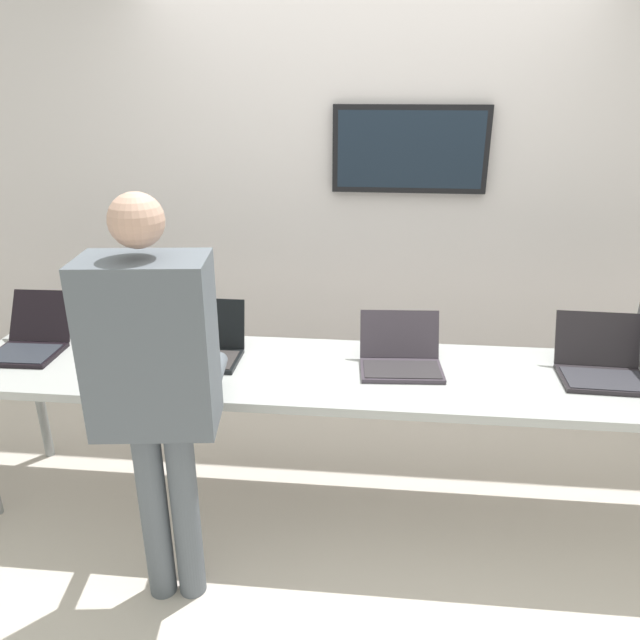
# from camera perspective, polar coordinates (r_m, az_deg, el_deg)

# --- Properties ---
(ground) EXTENTS (8.00, 8.00, 0.04)m
(ground) POSITION_cam_1_polar(r_m,az_deg,el_deg) (3.19, 2.60, -17.27)
(ground) COLOR beige
(back_wall) EXTENTS (8.00, 0.11, 2.71)m
(back_wall) POSITION_cam_1_polar(r_m,az_deg,el_deg) (3.66, 4.11, 11.89)
(back_wall) COLOR silver
(back_wall) RESTS_ON ground
(workbench) EXTENTS (3.64, 0.70, 0.75)m
(workbench) POSITION_cam_1_polar(r_m,az_deg,el_deg) (2.79, 2.85, -5.67)
(workbench) COLOR #A5A9A7
(workbench) RESTS_ON ground
(laptop_station_0) EXTENTS (0.33, 0.41, 0.25)m
(laptop_station_0) POSITION_cam_1_polar(r_m,az_deg,el_deg) (3.28, -25.82, -1.65)
(laptop_station_0) COLOR black
(laptop_station_0) RESTS_ON workbench
(laptop_station_1) EXTENTS (0.31, 0.31, 0.26)m
(laptop_station_1) POSITION_cam_1_polar(r_m,az_deg,el_deg) (2.93, -10.47, -2.42)
(laptop_station_1) COLOR black
(laptop_station_1) RESTS_ON workbench
(laptop_station_2) EXTENTS (0.39, 0.35, 0.23)m
(laptop_station_2) POSITION_cam_1_polar(r_m,az_deg,el_deg) (2.81, 7.71, -3.45)
(laptop_station_2) COLOR #3C343E
(laptop_station_2) RESTS_ON workbench
(laptop_station_3) EXTENTS (0.38, 0.36, 0.25)m
(laptop_station_3) POSITION_cam_1_polar(r_m,az_deg,el_deg) (2.98, 25.27, -3.83)
(laptop_station_3) COLOR #262226
(laptop_station_3) RESTS_ON workbench
(person) EXTENTS (0.49, 0.63, 1.66)m
(person) POSITION_cam_1_polar(r_m,az_deg,el_deg) (2.24, -15.49, -5.06)
(person) COLOR #565D66
(person) RESTS_ON ground
(coffee_mug) EXTENTS (0.08, 0.08, 0.09)m
(coffee_mug) POSITION_cam_1_polar(r_m,az_deg,el_deg) (2.73, -17.26, -5.30)
(coffee_mug) COLOR #364E9B
(coffee_mug) RESTS_ON workbench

